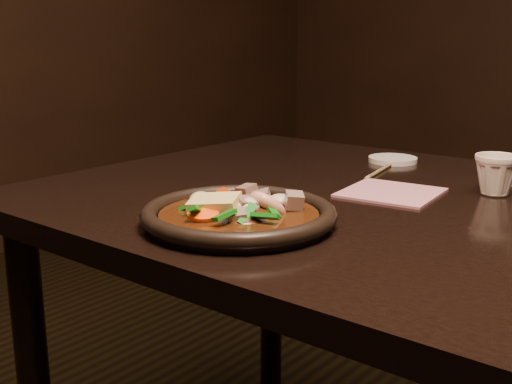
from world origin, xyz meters
The scene contains 7 objects.
table centered at (0.00, 0.00, 0.67)m, with size 1.60×0.90×0.75m.
plate centered at (-0.29, -0.27, 0.76)m, with size 0.29×0.29×0.03m.
stirfry centered at (-0.30, -0.27, 0.77)m, with size 0.18×0.18×0.06m.
saucer_left centered at (-0.34, 0.31, 0.76)m, with size 0.11×0.11×0.01m, color silver.
tea_cup centered at (-0.06, 0.15, 0.79)m, with size 0.08×0.07×0.08m, color beige.
chopsticks centered at (-0.32, 0.23, 0.75)m, with size 0.05×0.25×0.01m.
napkin centered at (-0.21, 0.04, 0.75)m, with size 0.16×0.16×0.00m, color #B46F7E.
Camera 1 is at (0.29, -0.96, 1.02)m, focal length 45.00 mm.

